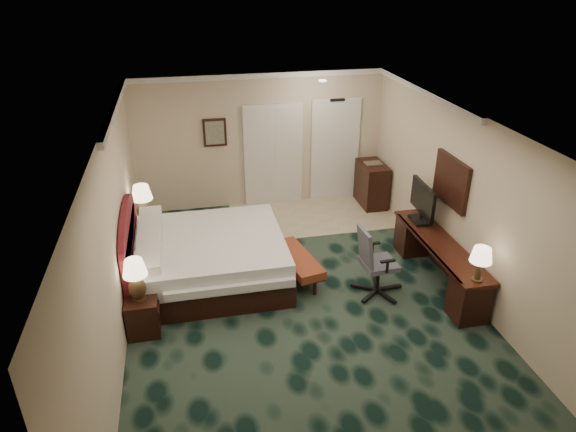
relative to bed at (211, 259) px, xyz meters
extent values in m
cube|color=black|center=(1.26, -1.05, -0.36)|extent=(5.00, 7.50, 0.00)
cube|color=white|center=(1.26, -1.05, 2.34)|extent=(5.00, 7.50, 0.00)
cube|color=beige|center=(1.26, 2.70, 0.99)|extent=(5.00, 0.00, 2.70)
cube|color=beige|center=(-1.24, -1.05, 0.99)|extent=(0.00, 7.50, 2.70)
cube|color=beige|center=(3.76, -1.05, 0.99)|extent=(0.00, 7.50, 2.70)
cube|color=#B6AA89|center=(2.16, 1.85, -0.36)|extent=(3.20, 1.70, 0.01)
cube|color=white|center=(2.81, 2.67, 0.69)|extent=(1.02, 0.06, 2.18)
cube|color=silver|center=(1.51, 2.66, 0.69)|extent=(1.20, 0.06, 2.10)
cube|color=#516C5A|center=(0.36, 2.66, 1.24)|extent=(0.45, 0.06, 0.55)
cube|color=white|center=(3.72, -0.45, 1.19)|extent=(0.05, 0.95, 0.75)
cube|color=silver|center=(0.00, 0.00, 0.00)|extent=(2.29, 2.12, 0.73)
cube|color=black|center=(-1.01, -1.13, -0.10)|extent=(0.43, 0.49, 0.53)
cube|color=black|center=(-1.01, 1.18, -0.09)|extent=(0.43, 0.50, 0.54)
cube|color=maroon|center=(1.34, -0.27, -0.16)|extent=(0.67, 1.28, 0.41)
cube|color=black|center=(3.48, -0.82, -0.02)|extent=(0.52, 2.41, 0.69)
cube|color=black|center=(3.48, -0.08, 0.67)|extent=(0.12, 0.86, 0.67)
cube|color=black|center=(3.47, 2.15, 0.08)|extent=(0.47, 0.85, 0.90)
camera|label=1|loc=(-0.26, -7.06, 4.21)|focal=32.00mm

